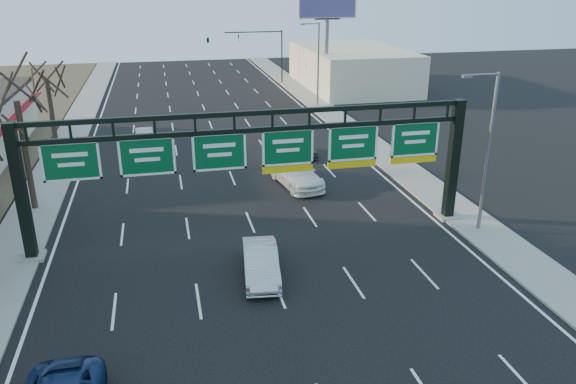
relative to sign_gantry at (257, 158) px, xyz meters
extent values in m
plane|color=black|center=(-0.16, -8.00, -4.63)|extent=(160.00, 160.00, 0.00)
cube|color=gray|center=(-12.96, 12.00, -4.57)|extent=(3.00, 120.00, 0.12)
cube|color=gray|center=(12.64, 12.00, -4.57)|extent=(3.00, 120.00, 0.12)
cube|color=white|center=(-0.16, 12.00, -4.62)|extent=(21.60, 120.00, 0.01)
cube|color=black|center=(-11.86, 0.00, -1.03)|extent=(0.55, 0.55, 7.20)
cube|color=gray|center=(-11.86, 0.00, -4.53)|extent=(1.20, 1.20, 0.20)
cube|color=black|center=(11.54, 0.00, -1.03)|extent=(0.55, 0.55, 7.20)
cube|color=gray|center=(11.54, 0.00, -4.53)|extent=(1.20, 1.20, 0.20)
cube|color=black|center=(-0.16, 0.00, 2.42)|extent=(23.40, 0.25, 0.25)
cube|color=black|center=(-0.16, 0.00, 1.52)|extent=(23.40, 0.25, 0.25)
cube|color=#054E27|center=(-9.33, 0.00, 0.47)|extent=(2.80, 0.10, 2.00)
cube|color=#054E27|center=(-5.66, 0.00, 0.47)|extent=(2.80, 0.10, 2.00)
cube|color=#054E27|center=(-1.99, 0.00, 0.47)|extent=(2.80, 0.10, 2.00)
cube|color=#054E27|center=(1.67, 0.00, 0.47)|extent=(2.80, 0.10, 2.00)
cube|color=yellow|center=(1.67, 0.00, -0.75)|extent=(2.80, 0.10, 0.40)
cube|color=#054E27|center=(5.34, 0.00, 0.47)|extent=(2.80, 0.10, 2.00)
cube|color=yellow|center=(5.34, 0.00, -0.75)|extent=(2.80, 0.10, 0.40)
cube|color=#054E27|center=(9.01, 0.00, 0.47)|extent=(2.80, 0.10, 2.00)
cube|color=yellow|center=(9.01, 0.00, -0.75)|extent=(2.80, 0.10, 0.40)
cube|color=#AA1119|center=(-16.56, 21.00, -1.63)|extent=(1.20, 18.00, 0.40)
cube|color=beige|center=(19.84, 42.00, -2.13)|extent=(12.00, 20.00, 5.00)
cylinder|color=black|center=(-12.96, 7.00, -1.09)|extent=(0.36, 0.36, 6.84)
cylinder|color=black|center=(-12.96, 17.00, -1.28)|extent=(0.36, 0.36, 6.46)
cylinder|color=slate|center=(12.44, -2.00, -0.01)|extent=(0.20, 0.20, 9.00)
cylinder|color=slate|center=(11.54, -2.00, 4.39)|extent=(1.80, 0.12, 0.12)
cube|color=slate|center=(10.64, -2.00, 4.34)|extent=(0.50, 0.22, 0.15)
cylinder|color=slate|center=(12.44, 32.00, -0.01)|extent=(0.20, 0.20, 9.00)
cylinder|color=slate|center=(11.54, 32.00, 4.39)|extent=(1.80, 0.12, 0.12)
cube|color=slate|center=(10.64, 32.00, 4.34)|extent=(0.50, 0.22, 0.15)
cylinder|color=slate|center=(14.84, 37.00, -0.13)|extent=(0.50, 0.50, 9.00)
cube|color=slate|center=(14.84, 37.00, 4.37)|extent=(3.00, 0.30, 0.20)
cube|color=white|center=(14.84, 37.00, 5.87)|extent=(7.00, 0.30, 3.00)
cube|color=#4A4183|center=(14.84, 36.80, 5.87)|extent=(6.60, 0.05, 2.60)
cylinder|color=black|center=(11.64, 47.00, -1.13)|extent=(0.18, 0.18, 7.00)
cylinder|color=black|center=(7.84, 47.00, 2.17)|extent=(7.60, 0.14, 0.14)
imported|color=black|center=(5.84, 47.00, 1.37)|extent=(0.20, 0.20, 1.00)
imported|color=black|center=(1.84, 47.00, 1.37)|extent=(0.54, 0.54, 1.62)
imported|color=#B3B2B7|center=(-0.69, -4.52, -3.86)|extent=(2.14, 4.81, 1.53)
imported|color=white|center=(4.02, 7.61, -3.79)|extent=(3.28, 6.08, 1.67)
imported|color=#424347|center=(5.94, 14.22, -3.94)|extent=(2.39, 4.31, 1.39)
imported|color=#ADADB2|center=(-6.34, 20.21, -3.95)|extent=(1.61, 4.19, 1.36)
camera|label=1|loc=(-4.78, -28.12, 9.02)|focal=35.00mm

